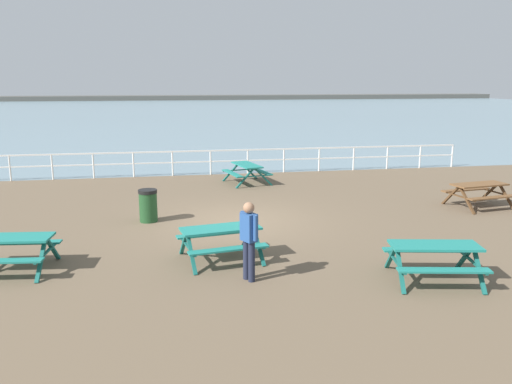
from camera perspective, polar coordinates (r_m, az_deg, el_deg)
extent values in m
cube|color=brown|center=(15.36, -2.24, -3.53)|extent=(30.00, 24.00, 0.20)
cube|color=gray|center=(67.54, -8.65, 8.63)|extent=(142.00, 90.00, 0.01)
cube|color=#4C4C47|center=(110.48, -9.38, 9.95)|extent=(142.00, 6.00, 1.80)
cube|color=white|center=(22.68, -5.04, 4.54)|extent=(23.00, 0.06, 0.06)
cube|color=white|center=(22.75, -5.02, 3.36)|extent=(23.00, 0.05, 0.05)
cylinder|color=white|center=(23.49, -25.40, 2.36)|extent=(0.07, 0.07, 1.05)
cylinder|color=white|center=(23.11, -21.47, 2.56)|extent=(0.07, 0.07, 1.05)
cylinder|color=white|center=(22.85, -17.43, 2.74)|extent=(0.07, 0.07, 1.05)
cylinder|color=white|center=(22.70, -13.31, 2.92)|extent=(0.07, 0.07, 1.05)
cylinder|color=white|center=(22.67, -9.16, 3.08)|extent=(0.07, 0.07, 1.05)
cylinder|color=white|center=(22.76, -5.01, 3.23)|extent=(0.07, 0.07, 1.05)
cylinder|color=white|center=(22.97, -0.92, 3.35)|extent=(0.07, 0.07, 1.05)
cylinder|color=white|center=(23.29, 3.07, 3.46)|extent=(0.07, 0.07, 1.05)
cylinder|color=white|center=(23.72, 6.95, 3.55)|extent=(0.07, 0.07, 1.05)
cylinder|color=white|center=(24.25, 10.67, 3.62)|extent=(0.07, 0.07, 1.05)
cylinder|color=white|center=(24.88, 14.21, 3.67)|extent=(0.07, 0.07, 1.05)
cylinder|color=white|center=(25.61, 17.57, 3.70)|extent=(0.07, 0.07, 1.05)
cylinder|color=white|center=(26.41, 20.73, 3.73)|extent=(0.07, 0.07, 1.05)
cube|color=#1E7A70|center=(20.70, -1.01, 3.00)|extent=(1.06, 1.91, 0.05)
cube|color=#1E7A70|center=(20.53, -2.62, 2.07)|extent=(0.63, 1.81, 0.04)
cube|color=#1E7A70|center=(20.98, 0.57, 2.30)|extent=(0.63, 1.81, 0.04)
cube|color=#165B54|center=(21.35, -2.71, 2.25)|extent=(0.79, 0.24, 0.79)
cube|color=#165B54|center=(21.61, -0.84, 2.39)|extent=(0.79, 0.24, 0.79)
cube|color=#165B54|center=(21.47, -1.77, 2.44)|extent=(1.48, 0.37, 0.04)
cube|color=#165B54|center=(19.91, -1.19, 1.54)|extent=(0.79, 0.24, 0.79)
cube|color=#165B54|center=(20.19, 0.80, 1.69)|extent=(0.79, 0.24, 0.79)
cube|color=#165B54|center=(20.04, -0.19, 1.74)|extent=(1.48, 0.37, 0.04)
cube|color=brown|center=(18.29, 23.34, 0.77)|extent=(1.88, 0.96, 0.05)
cube|color=brown|center=(18.80, 22.01, 0.23)|extent=(1.82, 0.52, 0.04)
cube|color=brown|center=(17.90, 24.57, -0.55)|extent=(1.82, 0.52, 0.04)
cube|color=#50351E|center=(19.15, 24.24, 0.02)|extent=(0.20, 0.80, 0.79)
cube|color=#50351E|center=(18.62, 25.79, -0.44)|extent=(0.20, 0.80, 0.79)
cube|color=#50351E|center=(18.88, 25.02, -0.08)|extent=(0.28, 1.49, 0.04)
cube|color=#50351E|center=(18.13, 20.62, -0.32)|extent=(0.20, 0.80, 0.79)
cube|color=#50351E|center=(17.58, 22.15, -0.82)|extent=(0.20, 0.80, 0.79)
cube|color=#50351E|center=(17.84, 21.38, -0.42)|extent=(0.28, 1.49, 0.04)
cube|color=#1E7A70|center=(12.35, -25.56, -4.58)|extent=(1.87, 0.90, 0.05)
cube|color=#1E7A70|center=(12.99, -24.44, -5.07)|extent=(1.82, 0.46, 0.04)
cube|color=#165B54|center=(12.53, -21.45, -5.78)|extent=(0.17, 0.80, 0.79)
cube|color=#165B54|center=(11.86, -22.53, -6.88)|extent=(0.17, 0.80, 0.79)
cube|color=#165B54|center=(12.18, -21.99, -6.12)|extent=(0.23, 1.50, 0.04)
cube|color=#1E7A70|center=(11.27, 19.06, -5.59)|extent=(1.90, 1.04, 0.05)
cube|color=#1E7A70|center=(11.92, 18.04, -6.06)|extent=(1.82, 0.61, 0.04)
cube|color=#1E7A70|center=(10.81, 19.95, -8.09)|extent=(1.82, 0.61, 0.04)
cube|color=#165B54|center=(11.97, 21.95, -6.65)|extent=(0.23, 0.79, 0.79)
cube|color=#165B54|center=(11.32, 23.30, -7.85)|extent=(0.23, 0.79, 0.79)
cube|color=#165B54|center=(11.63, 22.62, -7.02)|extent=(0.35, 1.48, 0.04)
cube|color=#165B54|center=(11.51, 14.63, -6.89)|extent=(0.23, 0.79, 0.79)
cube|color=#165B54|center=(10.83, 15.56, -8.18)|extent=(0.23, 0.79, 0.79)
cube|color=#165B54|center=(11.15, 15.10, -7.30)|extent=(0.35, 1.48, 0.04)
cube|color=#1E7A70|center=(11.88, -3.89, -4.02)|extent=(1.89, 0.99, 0.05)
cube|color=#1E7A70|center=(12.53, -4.66, -4.58)|extent=(1.82, 0.56, 0.04)
cube|color=#1E7A70|center=(11.40, -3.00, -6.29)|extent=(1.82, 0.56, 0.04)
cube|color=#165B54|center=(12.55, -0.91, -4.88)|extent=(0.21, 0.79, 0.79)
cube|color=#165B54|center=(11.88, 0.27, -5.88)|extent=(0.21, 0.79, 0.79)
cube|color=#165B54|center=(12.20, -0.34, -5.17)|extent=(0.31, 1.49, 0.04)
cube|color=#165B54|center=(12.16, -7.91, -5.57)|extent=(0.21, 0.79, 0.79)
cube|color=#165B54|center=(11.46, -7.12, -6.66)|extent=(0.21, 0.79, 0.79)
cube|color=#165B54|center=(11.79, -7.53, -5.89)|extent=(0.31, 1.49, 0.04)
cylinder|color=#1E2338|center=(10.70, -0.49, -7.67)|extent=(0.14, 0.14, 0.85)
cylinder|color=#1E2338|center=(10.84, -1.06, -7.41)|extent=(0.14, 0.14, 0.85)
cube|color=#264C8C|center=(10.55, -0.79, -3.88)|extent=(0.35, 0.40, 0.58)
cylinder|color=#264C8C|center=(10.37, -0.07, -4.00)|extent=(0.09, 0.09, 0.52)
cylinder|color=#264C8C|center=(10.71, -1.49, -3.47)|extent=(0.09, 0.09, 0.52)
sphere|color=#9E7051|center=(10.44, -0.80, -1.75)|extent=(0.23, 0.23, 0.23)
cylinder|color=#1E4723|center=(15.47, -11.75, -1.65)|extent=(0.52, 0.52, 0.85)
cylinder|color=black|center=(15.36, -11.82, 0.07)|extent=(0.55, 0.55, 0.10)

